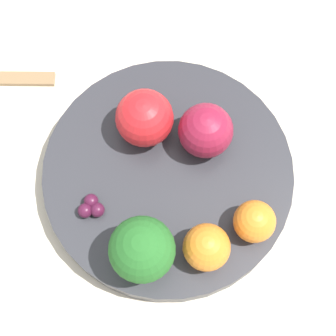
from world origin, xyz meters
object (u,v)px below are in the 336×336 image
object	(u,v)px
orange_front	(254,221)
orange_back	(207,247)
apple_green	(206,131)
apple_red	(145,118)
broccoli	(142,250)
spoon	(16,79)
bowl	(168,176)
grape_cluster	(91,207)

from	to	relation	value
orange_front	orange_back	world-z (taller)	orange_back
apple_green	orange_front	world-z (taller)	apple_green
apple_red	broccoli	bearing A→B (deg)	173.83
orange_front	orange_back	bearing A→B (deg)	112.49
spoon	bowl	bearing A→B (deg)	-130.89
bowl	grape_cluster	distance (m)	0.09
orange_front	spoon	world-z (taller)	orange_front
apple_red	apple_green	world-z (taller)	apple_red
broccoli	apple_green	world-z (taller)	broccoli
apple_red	orange_front	size ratio (longest dim) A/B	1.43
orange_front	grape_cluster	world-z (taller)	orange_front
bowl	spoon	distance (m)	0.21
bowl	spoon	bearing A→B (deg)	49.11
orange_back	grape_cluster	world-z (taller)	orange_back
orange_back	spoon	xyz separation A→B (m)	(0.23, 0.19, -0.05)
bowl	orange_back	world-z (taller)	orange_back
apple_red	orange_back	distance (m)	0.14
apple_red	grape_cluster	world-z (taller)	apple_red
bowl	orange_back	distance (m)	0.10
orange_back	spoon	size ratio (longest dim) A/B	0.50
orange_front	apple_green	bearing A→B (deg)	20.10
apple_red	orange_back	bearing A→B (deg)	-161.46
bowl	broccoli	size ratio (longest dim) A/B	3.58
apple_red	apple_green	xyz separation A→B (m)	(-0.02, -0.06, -0.00)
orange_back	orange_front	bearing A→B (deg)	-67.51
orange_back	bowl	bearing A→B (deg)	17.23
orange_front	grape_cluster	bearing A→B (deg)	77.41
bowl	orange_front	size ratio (longest dim) A/B	6.26
bowl	spoon	size ratio (longest dim) A/B	2.87
grape_cluster	spoon	bearing A→B (deg)	25.08
spoon	orange_back	bearing A→B (deg)	-140.36
orange_back	spoon	bearing A→B (deg)	39.64
apple_red	apple_green	distance (m)	0.06
orange_front	spoon	size ratio (longest dim) A/B	0.46
orange_back	apple_green	bearing A→B (deg)	-6.90
apple_green	spoon	distance (m)	0.24
bowl	apple_green	xyz separation A→B (m)	(0.03, -0.04, 0.04)
bowl	orange_front	world-z (taller)	orange_front
orange_front	grape_cluster	size ratio (longest dim) A/B	1.54
apple_red	apple_green	bearing A→B (deg)	-108.20
apple_green	orange_front	bearing A→B (deg)	-159.90
apple_red	orange_back	size ratio (longest dim) A/B	1.30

